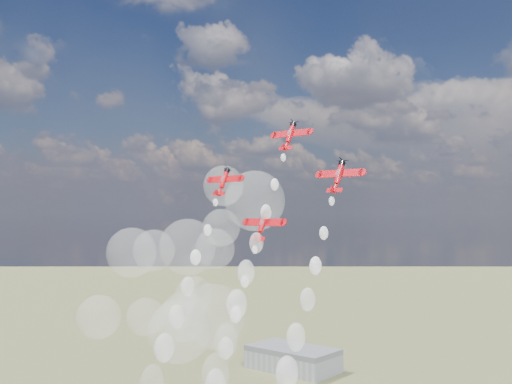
{
  "coord_description": "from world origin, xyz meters",
  "views": [
    {
      "loc": [
        85.23,
        -97.67,
        89.76
      ],
      "look_at": [
        -1.97,
        6.38,
        94.5
      ],
      "focal_mm": 42.0,
      "sensor_mm": 36.0,
      "label": 1
    }
  ],
  "objects_px": {
    "hangar": "(293,359)",
    "plane_left": "(223,181)",
    "plane_right": "(339,176)",
    "plane_lead": "(290,135)",
    "plane_slot": "(262,225)"
  },
  "relations": [
    {
      "from": "hangar",
      "to": "plane_right",
      "type": "relative_size",
      "value": 4.82
    },
    {
      "from": "plane_slot",
      "to": "hangar",
      "type": "bearing_deg",
      "value": 124.77
    },
    {
      "from": "hangar",
      "to": "plane_left",
      "type": "distance_m",
      "value": 223.8
    },
    {
      "from": "plane_left",
      "to": "plane_right",
      "type": "distance_m",
      "value": 32.07
    },
    {
      "from": "hangar",
      "to": "plane_right",
      "type": "xyz_separation_m",
      "value": [
        140.06,
        -173.71,
        90.82
      ]
    },
    {
      "from": "plane_right",
      "to": "hangar",
      "type": "bearing_deg",
      "value": 128.88
    },
    {
      "from": "plane_left",
      "to": "plane_slot",
      "type": "bearing_deg",
      "value": -17.11
    },
    {
      "from": "plane_lead",
      "to": "plane_right",
      "type": "relative_size",
      "value": 1.0
    },
    {
      "from": "plane_slot",
      "to": "plane_right",
      "type": "bearing_deg",
      "value": 17.11
    },
    {
      "from": "hangar",
      "to": "plane_left",
      "type": "height_order",
      "value": "plane_left"
    },
    {
      "from": "plane_right",
      "to": "plane_lead",
      "type": "bearing_deg",
      "value": 162.89
    },
    {
      "from": "hangar",
      "to": "plane_left",
      "type": "bearing_deg",
      "value": -58.13
    },
    {
      "from": "plane_lead",
      "to": "plane_slot",
      "type": "xyz_separation_m",
      "value": [
        0.0,
        -9.87,
        -20.16
      ]
    },
    {
      "from": "hangar",
      "to": "plane_right",
      "type": "distance_m",
      "value": 240.92
    },
    {
      "from": "hangar",
      "to": "plane_slot",
      "type": "distance_m",
      "value": 231.98
    }
  ]
}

